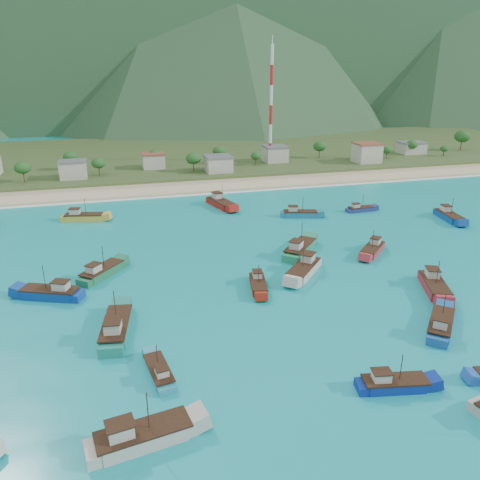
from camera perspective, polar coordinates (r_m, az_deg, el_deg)
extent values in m
plane|color=#0D9093|center=(84.77, -1.72, -6.48)|extent=(600.00, 600.00, 0.00)
cube|color=beige|center=(158.29, -8.47, 6.19)|extent=(400.00, 18.00, 1.20)
cube|color=#385123|center=(217.70, -10.51, 9.95)|extent=(400.00, 110.00, 2.40)
cube|color=white|center=(149.15, -8.01, 5.33)|extent=(400.00, 2.50, 0.08)
cube|color=#284C2D|center=(376.08, -20.51, 24.87)|extent=(800.00, 160.00, 150.00)
cube|color=beige|center=(174.00, -19.66, 8.03)|extent=(8.83, 6.86, 5.78)
cube|color=beige|center=(184.19, -10.49, 9.42)|extent=(8.15, 6.79, 5.26)
cube|color=beige|center=(175.54, -2.66, 9.21)|extent=(9.20, 9.28, 5.33)
cube|color=beige|center=(194.56, 4.30, 10.38)|extent=(8.85, 8.54, 5.96)
cube|color=beige|center=(199.38, 15.21, 10.17)|extent=(9.59, 8.53, 7.29)
cube|color=beige|center=(226.27, 20.18, 10.46)|extent=(10.89, 7.79, 4.67)
cylinder|color=red|center=(194.66, 3.67, 10.62)|extent=(1.20, 1.20, 7.45)
cylinder|color=white|center=(193.54, 3.72, 12.80)|extent=(1.20, 1.20, 7.45)
cylinder|color=red|center=(192.70, 3.78, 14.99)|extent=(1.20, 1.20, 7.45)
cylinder|color=white|center=(192.14, 3.83, 17.20)|extent=(1.20, 1.20, 7.45)
cylinder|color=red|center=(191.87, 3.88, 19.42)|extent=(1.20, 1.20, 7.45)
cylinder|color=white|center=(191.89, 3.94, 21.65)|extent=(1.20, 1.20, 7.45)
cube|color=navy|center=(64.90, 18.33, -16.53)|extent=(9.54, 4.34, 1.67)
cube|color=beige|center=(63.35, 16.85, -15.65)|extent=(2.36, 2.04, 1.36)
cylinder|color=#382114|center=(63.54, 19.05, -14.49)|extent=(0.12, 0.12, 3.76)
cube|color=navy|center=(136.15, 14.50, 3.56)|extent=(8.31, 2.81, 1.49)
cube|color=beige|center=(134.91, 13.95, 4.06)|extent=(1.94, 1.59, 1.21)
cylinder|color=#382114|center=(135.74, 14.76, 4.55)|extent=(0.12, 0.12, 3.36)
cube|color=#1B5096|center=(79.90, 23.25, -9.62)|extent=(9.50, 9.98, 1.94)
cube|color=beige|center=(77.16, 23.28, -9.24)|extent=(3.07, 3.10, 1.57)
cylinder|color=#382114|center=(79.01, 23.61, -7.43)|extent=(0.12, 0.12, 4.35)
cube|color=navy|center=(89.35, -22.13, -6.18)|extent=(11.46, 7.31, 2.01)
cube|color=beige|center=(87.52, -20.99, -5.26)|extent=(3.10, 2.84, 1.63)
cylinder|color=#382114|center=(88.33, -22.77, -4.24)|extent=(0.12, 0.12, 4.53)
cube|color=navy|center=(136.26, 24.13, 2.52)|extent=(4.95, 11.39, 2.00)
cube|color=beige|center=(137.63, 23.79, 3.53)|extent=(2.39, 2.79, 1.63)
cylinder|color=#382114|center=(134.88, 24.46, 3.75)|extent=(0.12, 0.12, 4.51)
cube|color=beige|center=(92.54, 7.76, -3.79)|extent=(10.50, 11.11, 2.15)
cube|color=beige|center=(93.89, 8.31, -2.17)|extent=(3.40, 3.44, 1.74)
cylinder|color=#382114|center=(90.59, 7.72, -1.94)|extent=(0.12, 0.12, 4.83)
cube|color=gold|center=(130.52, -18.46, 2.54)|extent=(11.38, 5.47, 1.99)
cube|color=beige|center=(130.63, -19.49, 3.26)|extent=(2.86, 2.49, 1.62)
cylinder|color=#382114|center=(129.46, -18.35, 3.91)|extent=(0.12, 0.12, 4.48)
cube|color=#9E1D14|center=(136.06, -2.31, 4.36)|extent=(6.68, 12.77, 2.23)
cube|color=beige|center=(137.66, -2.82, 5.41)|extent=(2.89, 3.27, 1.81)
cylinder|color=#382114|center=(134.51, -2.19, 5.77)|extent=(0.12, 0.12, 5.01)
cube|color=#23815A|center=(102.86, 7.32, -1.21)|extent=(10.86, 11.44, 2.22)
cube|color=beige|center=(99.95, 6.88, -0.61)|extent=(3.51, 3.55, 1.80)
cylinder|color=#382114|center=(102.22, 7.54, 0.79)|extent=(0.12, 0.12, 4.98)
cube|color=#B8B3A6|center=(55.82, -11.62, -22.57)|extent=(11.90, 5.25, 2.09)
cube|color=beige|center=(54.30, -14.36, -21.61)|extent=(2.93, 2.51, 1.70)
cylinder|color=#382114|center=(53.68, -11.17, -19.76)|extent=(0.12, 0.12, 4.70)
cube|color=#1D6A44|center=(95.10, -16.41, -3.86)|extent=(9.32, 10.25, 1.95)
cube|color=beige|center=(92.94, -17.39, -3.36)|extent=(3.07, 3.13, 1.58)
cylinder|color=#382114|center=(94.31, -16.37, -1.97)|extent=(0.12, 0.12, 4.39)
cube|color=#B22F34|center=(105.99, 15.81, -1.30)|extent=(9.18, 9.02, 1.81)
cube|color=beige|center=(107.28, 16.19, -0.14)|extent=(2.89, 2.88, 1.47)
cylinder|color=#382114|center=(104.47, 15.88, 0.10)|extent=(0.12, 0.12, 4.06)
cube|color=maroon|center=(86.39, 2.23, -5.64)|extent=(4.30, 9.21, 1.61)
cube|color=beige|center=(87.39, 2.12, -4.26)|extent=(1.99, 2.29, 1.31)
cylinder|color=#382114|center=(84.82, 2.29, -4.20)|extent=(0.12, 0.12, 3.63)
cube|color=maroon|center=(92.22, 22.59, -5.40)|extent=(7.30, 11.69, 2.05)
cube|color=beige|center=(93.50, 22.39, -3.77)|extent=(2.87, 3.15, 1.66)
cylinder|color=#382114|center=(90.35, 22.98, -3.67)|extent=(0.12, 0.12, 4.61)
cube|color=teal|center=(65.00, -9.85, -15.70)|extent=(3.68, 8.53, 1.50)
cube|color=beige|center=(62.87, -9.52, -15.55)|extent=(1.78, 2.09, 1.22)
cylinder|color=#382114|center=(63.98, -10.09, -13.70)|extent=(0.12, 0.12, 3.38)
cube|color=#1C7B6D|center=(74.85, -14.82, -10.51)|extent=(5.49, 12.74, 2.24)
cube|color=beige|center=(71.69, -15.23, -10.14)|extent=(2.66, 3.12, 1.82)
cylinder|color=#382114|center=(73.70, -15.00, -7.80)|extent=(0.12, 0.12, 5.04)
cube|color=teal|center=(127.98, 7.35, 3.06)|extent=(10.50, 5.62, 1.83)
cube|color=beige|center=(127.28, 6.46, 3.79)|extent=(2.71, 2.40, 1.49)
cylinder|color=#382114|center=(127.20, 7.67, 4.34)|extent=(0.12, 0.12, 4.12)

